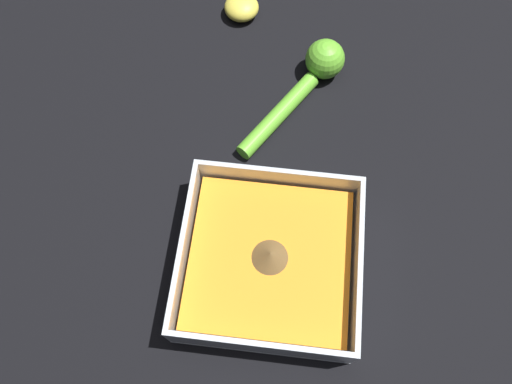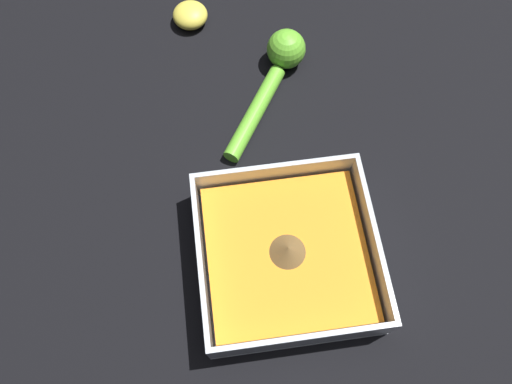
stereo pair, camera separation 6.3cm
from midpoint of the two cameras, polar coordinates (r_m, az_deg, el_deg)
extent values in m
plane|color=black|center=(0.62, 2.47, -11.82)|extent=(4.00, 4.00, 0.00)
cube|color=silver|center=(0.63, 4.39, -8.66)|extent=(0.21, 0.21, 0.01)
cube|color=silver|center=(0.61, 14.31, -8.71)|extent=(0.21, 0.01, 0.06)
cube|color=silver|center=(0.60, -5.21, -6.77)|extent=(0.21, 0.01, 0.06)
cube|color=silver|center=(0.58, 3.73, -17.64)|extent=(0.01, 0.20, 0.06)
cube|color=silver|center=(0.63, 5.38, 1.05)|extent=(0.01, 0.20, 0.06)
cube|color=orange|center=(0.61, 4.52, -8.20)|extent=(0.19, 0.19, 0.03)
cone|color=brown|center=(0.59, 4.69, -7.59)|extent=(0.04, 0.04, 0.02)
sphere|color=#6BC633|center=(0.75, 10.34, 14.48)|extent=(0.06, 0.06, 0.06)
cylinder|color=#6BC633|center=(0.71, 5.13, 8.51)|extent=(0.14, 0.10, 0.02)
ellipsoid|color=#EFDB4C|center=(0.82, 0.65, 20.16)|extent=(0.05, 0.05, 0.03)
camera|label=1|loc=(0.03, 92.88, -6.60)|focal=35.00mm
camera|label=2|loc=(0.03, -87.12, 6.60)|focal=35.00mm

